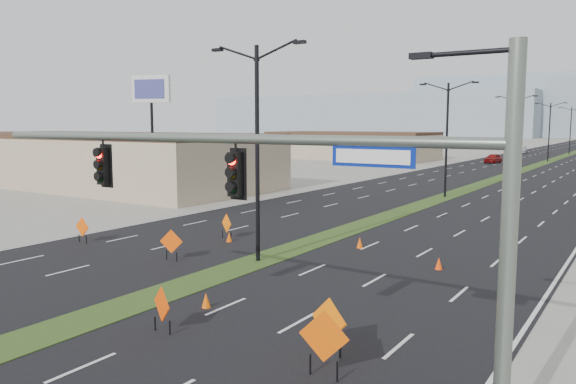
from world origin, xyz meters
The scene contains 26 objects.
ground centered at (0.00, 0.00, 0.00)m, with size 600.00×600.00×0.00m, color gray.
road_surface centered at (0.00, 100.00, 0.00)m, with size 25.00×400.00×0.02m, color black.
median_strip centered at (0.00, 100.00, 0.00)m, with size 2.00×400.00×0.04m, color #2F4719.
building_sw_near centered at (-35.00, 30.00, 2.50)m, with size 40.00×16.00×5.00m, color tan.
building_sw_far centered at (-32.00, 85.00, 2.25)m, with size 30.00×14.00×4.50m, color tan.
mesa_west centered at (-120.00, 280.00, 11.00)m, with size 180.00×50.00×22.00m, color #879BA8.
mesa_backdrop centered at (-30.00, 320.00, 16.00)m, with size 140.00×50.00×32.00m, color #879BA8.
signal_mast centered at (8.56, 2.00, 4.79)m, with size 16.30×0.60×8.00m.
streetlight_0 centered at (0.00, 12.00, 5.42)m, with size 5.15×0.24×10.02m.
streetlight_1 centered at (0.00, 40.00, 5.42)m, with size 5.15×0.24×10.02m.
streetlight_2 centered at (0.00, 68.00, 5.42)m, with size 5.15×0.24×10.02m.
streetlight_3 centered at (0.00, 96.00, 5.42)m, with size 5.15×0.24×10.02m.
streetlight_4 centered at (0.00, 124.00, 5.42)m, with size 5.15×0.24×10.02m.
car_left centered at (-7.06, 87.42, 0.79)m, with size 1.86×4.61×1.57m, color maroon.
car_far centered at (-9.57, 124.19, 0.76)m, with size 2.12×5.21×1.51m, color silver.
construction_sign_0 centered at (-10.50, 10.12, 0.83)m, with size 1.07×0.05×1.42m.
construction_sign_1 centered at (-3.50, 9.84, 0.89)m, with size 1.07×0.45×1.51m.
construction_sign_2 centered at (-4.61, 15.29, 0.83)m, with size 0.99×0.46×1.42m.
construction_sign_3 centered at (2.92, 3.00, 0.86)m, with size 1.05×0.44×1.48m.
construction_sign_4 centered at (8.68, 3.00, 1.07)m, with size 1.34×0.26×1.81m.
construction_sign_5 centered at (8.08, 4.35, 0.98)m, with size 1.23×0.29×1.66m.
cone_0 centered at (2.46, 5.55, 0.27)m, with size 0.33×0.33×0.55m, color #EE5805.
cone_1 centered at (2.78, 17.20, 0.29)m, with size 0.35×0.35×0.58m, color #EC4C04.
cone_2 centered at (7.65, 15.19, 0.28)m, with size 0.34×0.34×0.57m, color #FF3E05.
cone_3 centered at (-3.92, 14.66, 0.28)m, with size 0.34×0.34×0.56m, color #DC4D04.
pole_sign_west centered at (-20.88, 25.16, 8.68)m, with size 3.36×1.47×10.56m.
Camera 1 is at (15.39, -8.90, 6.46)m, focal length 35.00 mm.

